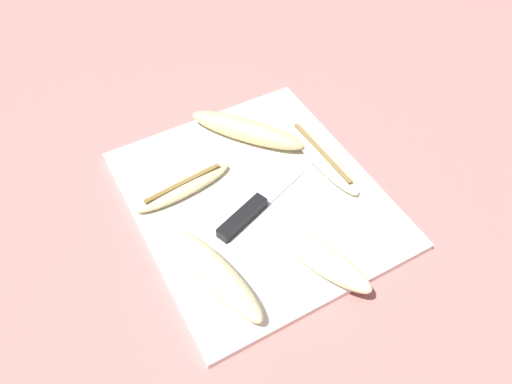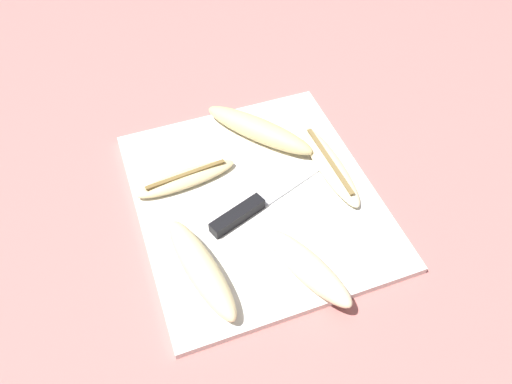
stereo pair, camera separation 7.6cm
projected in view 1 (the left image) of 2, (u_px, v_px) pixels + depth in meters
ground_plane at (256, 201)px, 0.77m from camera, size 4.00×4.00×0.00m
cutting_board at (256, 199)px, 0.77m from camera, size 0.40×0.36×0.01m
knife at (252, 209)px, 0.74m from camera, size 0.10×0.21×0.02m
banana_spotted_left at (247, 130)px, 0.83m from camera, size 0.18×0.16×0.04m
banana_pale_long at (322, 259)px, 0.67m from camera, size 0.16×0.09×0.04m
banana_mellow_near at (183, 187)px, 0.76m from camera, size 0.05×0.16×0.02m
banana_cream_curved at (321, 156)px, 0.81m from camera, size 0.19×0.05×0.02m
banana_soft_right at (218, 275)px, 0.66m from camera, size 0.18×0.08×0.04m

